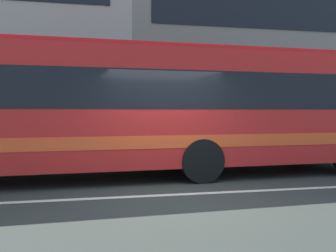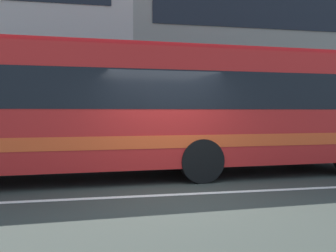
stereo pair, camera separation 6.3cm
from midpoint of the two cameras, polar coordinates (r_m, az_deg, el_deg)
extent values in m
plane|color=#313730|center=(7.21, 1.16, -10.67)|extent=(160.00, 160.00, 0.00)
cube|color=silver|center=(7.21, 1.16, -10.64)|extent=(60.00, 0.16, 0.01)
cube|color=gray|center=(26.38, 18.00, 11.51)|extent=(22.20, 11.77, 11.82)
cube|color=red|center=(9.17, -1.46, 2.76)|extent=(11.56, 2.97, 2.69)
cube|color=black|center=(9.19, -1.46, 5.27)|extent=(10.87, 2.96, 0.86)
cube|color=#EF4C20|center=(9.20, -1.45, -1.85)|extent=(11.33, 2.99, 0.28)
cube|color=red|center=(9.29, -1.47, 11.44)|extent=(11.08, 2.55, 0.12)
cylinder|color=black|center=(8.33, 5.10, -5.43)|extent=(1.01, 0.32, 1.00)
cylinder|color=black|center=(10.52, 0.94, -3.82)|extent=(1.01, 0.32, 1.00)
cylinder|color=black|center=(12.20, 19.52, -3.11)|extent=(1.01, 0.32, 1.00)
camera|label=1|loc=(0.03, -90.19, -0.01)|focal=39.06mm
camera|label=2|loc=(0.03, 89.81, 0.01)|focal=39.06mm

